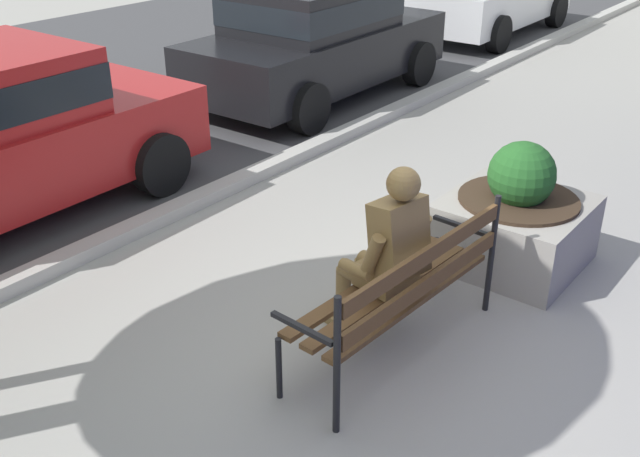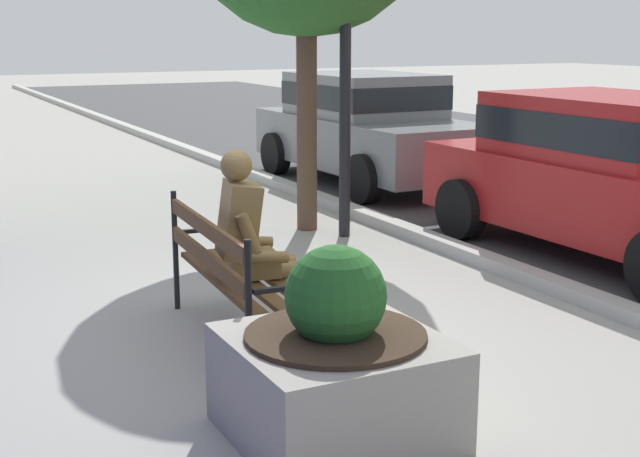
{
  "view_description": "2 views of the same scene",
  "coord_description": "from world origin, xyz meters",
  "px_view_note": "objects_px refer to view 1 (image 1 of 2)",
  "views": [
    {
      "loc": [
        -3.42,
        -2.1,
        3.11
      ],
      "look_at": [
        0.22,
        0.74,
        0.75
      ],
      "focal_mm": 41.54,
      "sensor_mm": 36.0,
      "label": 1
    },
    {
      "loc": [
        5.83,
        -2.1,
        2.17
      ],
      "look_at": [
        0.22,
        0.74,
        0.75
      ],
      "focal_mm": 49.6,
      "sensor_mm": 36.0,
      "label": 2
    }
  ],
  "objects_px": {
    "parked_car_black": "(316,37)",
    "concrete_planter": "(516,220)",
    "bronze_statue_seated": "(384,257)",
    "park_bench": "(404,287)"
  },
  "relations": [
    {
      "from": "bronze_statue_seated",
      "to": "concrete_planter",
      "type": "xyz_separation_m",
      "value": [
        1.61,
        -0.25,
        -0.28
      ]
    },
    {
      "from": "park_bench",
      "to": "concrete_planter",
      "type": "relative_size",
      "value": 1.68
    },
    {
      "from": "parked_car_black",
      "to": "park_bench",
      "type": "bearing_deg",
      "value": -136.36
    },
    {
      "from": "bronze_statue_seated",
      "to": "concrete_planter",
      "type": "height_order",
      "value": "bronze_statue_seated"
    },
    {
      "from": "park_bench",
      "to": "bronze_statue_seated",
      "type": "height_order",
      "value": "bronze_statue_seated"
    },
    {
      "from": "parked_car_black",
      "to": "concrete_planter",
      "type": "bearing_deg",
      "value": -122.7
    },
    {
      "from": "bronze_statue_seated",
      "to": "concrete_planter",
      "type": "bearing_deg",
      "value": -8.87
    },
    {
      "from": "bronze_statue_seated",
      "to": "parked_car_black",
      "type": "relative_size",
      "value": 0.33
    },
    {
      "from": "park_bench",
      "to": "bronze_statue_seated",
      "type": "distance_m",
      "value": 0.25
    },
    {
      "from": "bronze_statue_seated",
      "to": "parked_car_black",
      "type": "xyz_separation_m",
      "value": [
        4.33,
        3.98,
        0.17
      ]
    }
  ]
}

